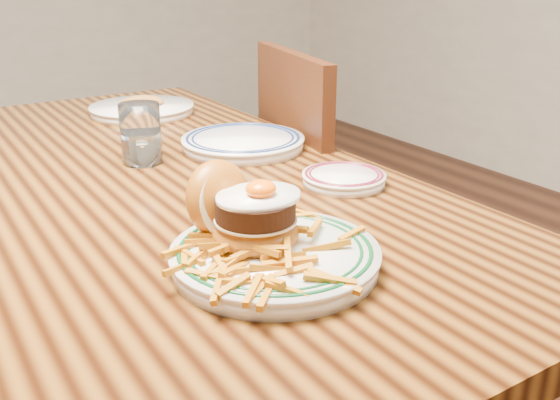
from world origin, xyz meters
TOP-DOWN VIEW (x-y plane):
  - table at (0.00, 0.00)m, footprint 0.85×1.60m
  - chair_right at (0.55, 0.11)m, footprint 0.52×0.52m
  - main_plate at (-0.00, -0.45)m, footprint 0.28×0.30m
  - side_plate at (0.29, -0.25)m, footprint 0.15×0.15m
  - rear_plate at (0.25, 0.06)m, footprint 0.27×0.27m
  - water_glass at (0.03, 0.08)m, footprint 0.08×0.08m
  - far_plate at (0.18, 0.49)m, footprint 0.28×0.28m

SIDE VIEW (x-z plane):
  - chair_right at x=0.55m, z-range 0.03..0.97m
  - table at x=0.00m, z-range 0.29..1.04m
  - side_plate at x=0.29m, z-range 0.75..0.78m
  - far_plate at x=0.18m, z-range 0.74..0.79m
  - rear_plate at x=0.25m, z-range 0.75..0.78m
  - main_plate at x=0.00m, z-range 0.72..0.86m
  - water_glass at x=0.03m, z-range 0.74..0.87m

